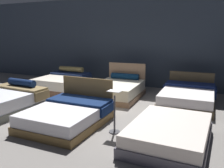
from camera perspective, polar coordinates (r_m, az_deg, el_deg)
name	(u,v)px	position (r m, az deg, el deg)	size (l,w,h in m)	color
ground_plane	(97,109)	(6.88, -3.64, -5.93)	(18.00, 18.00, 0.02)	gray
showroom_back_wall	(137,42)	(9.62, 6.03, 9.87)	(18.00, 0.06, 3.50)	#333D4C
bed_0	(1,102)	(7.25, -24.79, -3.84)	(1.77, 2.18, 0.77)	#565A53
bed_1	(68,115)	(5.76, -10.38, -7.19)	(1.62, 1.99, 0.96)	brown
bed_2	(169,134)	(4.85, 13.43, -11.38)	(1.45, 2.00, 0.43)	#514E5A
bed_3	(63,83)	(9.17, -11.58, 0.32)	(1.56, 1.95, 0.81)	brown
bed_4	(118,90)	(7.97, 1.40, -1.34)	(1.56, 2.03, 1.04)	#8D6C53
bed_5	(187,97)	(7.47, 17.45, -2.96)	(1.62, 2.12, 0.85)	brown
price_sign	(115,117)	(5.19, 0.60, -7.78)	(0.28, 0.24, 0.93)	#3F3F44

